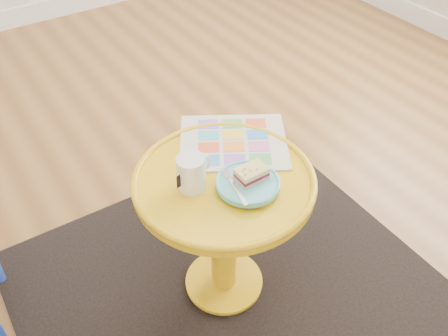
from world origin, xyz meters
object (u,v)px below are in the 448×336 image
mug (192,172)px  side_table (224,213)px  newspaper (233,142)px  plate (248,184)px

mug → side_table: bearing=-26.1°
newspaper → mug: size_ratio=2.91×
side_table → plate: plate is taller
side_table → mug: bearing=166.3°
newspaper → mug: bearing=-122.4°
newspaper → plate: size_ratio=1.85×
newspaper → mug: mug is taller
newspaper → plate: (-0.08, -0.19, 0.01)m
mug → plate: bearing=-49.0°
side_table → plate: bearing=-64.9°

